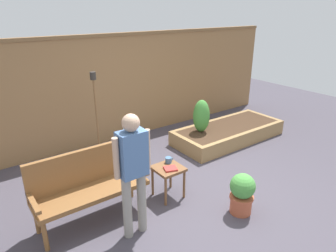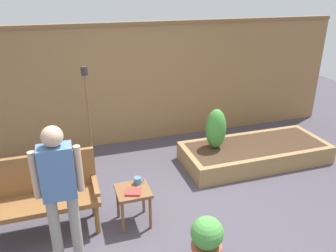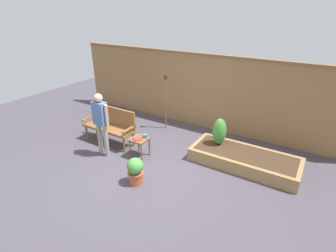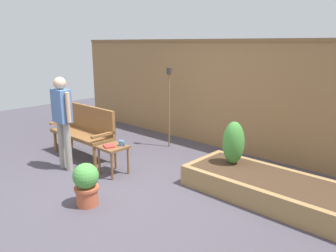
# 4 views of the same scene
# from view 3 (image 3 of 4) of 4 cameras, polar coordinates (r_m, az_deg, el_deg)

# --- Properties ---
(ground_plane) EXTENTS (14.00, 14.00, 0.00)m
(ground_plane) POSITION_cam_3_polar(r_m,az_deg,el_deg) (6.06, -4.51, -8.45)
(ground_plane) COLOR #47424C
(fence_back) EXTENTS (8.40, 0.14, 2.16)m
(fence_back) POSITION_cam_3_polar(r_m,az_deg,el_deg) (7.65, 6.76, 7.76)
(fence_back) COLOR olive
(fence_back) RESTS_ON ground_plane
(garden_bench) EXTENTS (1.44, 0.48, 0.94)m
(garden_bench) POSITION_cam_3_polar(r_m,az_deg,el_deg) (6.96, -12.50, 0.74)
(garden_bench) COLOR brown
(garden_bench) RESTS_ON ground_plane
(side_table) EXTENTS (0.40, 0.40, 0.48)m
(side_table) POSITION_cam_3_polar(r_m,az_deg,el_deg) (6.20, -6.28, -3.41)
(side_table) COLOR brown
(side_table) RESTS_ON ground_plane
(cup_on_table) EXTENTS (0.13, 0.09, 0.08)m
(cup_on_table) POSITION_cam_3_polar(r_m,az_deg,el_deg) (6.17, -5.07, -2.19)
(cup_on_table) COLOR teal
(cup_on_table) RESTS_ON side_table
(book_on_table) EXTENTS (0.22, 0.20, 0.03)m
(book_on_table) POSITION_cam_3_polar(r_m,az_deg,el_deg) (6.12, -6.78, -2.85)
(book_on_table) COLOR #B2332D
(book_on_table) RESTS_ON side_table
(potted_boxwood) EXTENTS (0.34, 0.34, 0.58)m
(potted_boxwood) POSITION_cam_3_polar(r_m,az_deg,el_deg) (5.35, -7.20, -9.62)
(potted_boxwood) COLOR #B75638
(potted_boxwood) RESTS_ON ground_plane
(raised_planter_bed) EXTENTS (2.40, 1.00, 0.30)m
(raised_planter_bed) POSITION_cam_3_polar(r_m,az_deg,el_deg) (6.21, 16.39, -6.99)
(raised_planter_bed) COLOR #997547
(raised_planter_bed) RESTS_ON ground_plane
(shrub_near_bench) EXTENTS (0.33, 0.33, 0.65)m
(shrub_near_bench) POSITION_cam_3_polar(r_m,az_deg,el_deg) (6.24, 11.23, -1.20)
(shrub_near_bench) COLOR brown
(shrub_near_bench) RESTS_ON raised_planter_bed
(tiki_torch) EXTENTS (0.10, 0.10, 1.62)m
(tiki_torch) POSITION_cam_3_polar(r_m,az_deg,el_deg) (7.37, -0.52, 7.47)
(tiki_torch) COLOR brown
(tiki_torch) RESTS_ON ground_plane
(person_by_bench) EXTENTS (0.47, 0.20, 1.56)m
(person_by_bench) POSITION_cam_3_polar(r_m,az_deg,el_deg) (6.20, -14.59, 1.38)
(person_by_bench) COLOR gray
(person_by_bench) RESTS_ON ground_plane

